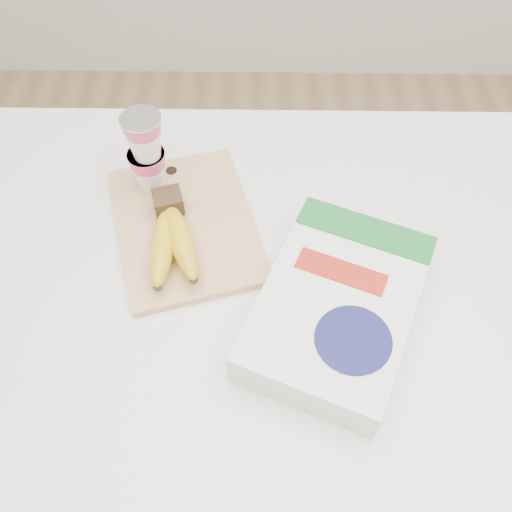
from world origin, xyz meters
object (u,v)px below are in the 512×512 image
Objects in this scene: bananas at (171,237)px; cutting_board at (186,225)px; table at (277,421)px; cereal_box at (337,306)px; yogurt_stack at (146,151)px.

cutting_board is at bearing 72.84° from bananas.
bananas is (-0.19, 0.10, 0.56)m from table.
table is 3.70× the size of cereal_box.
cereal_box reaches higher than table.
cutting_board reaches higher than table.
table is 6.81× the size of bananas.
yogurt_stack is 0.41m from cereal_box.
table is 8.83× the size of yogurt_stack.
yogurt_stack is (-0.05, 0.13, 0.06)m from bananas.
bananas is at bearing 151.71° from table.
cutting_board is at bearing -52.03° from yogurt_stack.
yogurt_stack is at bearing 111.49° from cutting_board.
cereal_box reaches higher than bananas.
cutting_board is 0.06m from bananas.
cereal_box is at bearing -39.79° from yogurt_stack.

